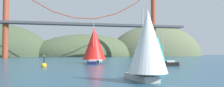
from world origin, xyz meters
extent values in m
plane|color=navy|center=(0.00, 0.00, 0.00)|extent=(360.00, 360.00, 0.00)
ellipsoid|color=#5B6647|center=(60.00, 135.00, 0.00)|extent=(73.80, 44.00, 47.78)
ellipsoid|color=#4C5B3D|center=(5.00, 135.00, 0.00)|extent=(77.38, 44.00, 31.50)
cylinder|color=#A34228|center=(-39.93, 95.00, 19.98)|extent=(2.80, 2.80, 39.96)
cylinder|color=#A34228|center=(39.93, 95.00, 19.98)|extent=(2.80, 2.80, 39.96)
cube|color=#47474C|center=(0.00, 95.00, 18.03)|extent=(115.86, 6.00, 1.20)
cylinder|color=#A34228|center=(-22.82, 95.00, 27.60)|extent=(11.65, 0.50, 6.62)
cylinder|color=#A34228|center=(-11.41, 95.00, 22.96)|extent=(11.54, 0.50, 3.57)
cylinder|color=#A34228|center=(0.00, 95.00, 21.42)|extent=(11.41, 0.50, 0.50)
cylinder|color=#A34228|center=(11.41, 95.00, 22.96)|extent=(11.54, 0.50, 3.57)
cylinder|color=#A34228|center=(22.82, 95.00, 27.60)|extent=(11.65, 0.50, 6.62)
cube|color=white|center=(-0.67, 53.72, 0.35)|extent=(3.02, 8.47, 0.71)
cube|color=beige|center=(-0.49, 52.23, 0.89)|extent=(1.88, 2.82, 0.36)
cylinder|color=#B2B2B7|center=(-0.76, 54.54, 5.80)|extent=(0.14, 0.14, 10.19)
cone|color=green|center=(-0.97, 56.35, 5.62)|extent=(5.24, 5.24, 9.23)
cube|color=#191E4C|center=(-5.05, 31.93, 0.37)|extent=(4.40, 8.81, 0.73)
cube|color=beige|center=(-5.44, 30.45, 0.91)|extent=(2.40, 3.08, 0.36)
cylinder|color=#B2B2B7|center=(-4.84, 32.75, 6.09)|extent=(0.14, 0.14, 10.71)
cone|color=red|center=(-4.37, 34.56, 5.41)|extent=(7.76, 7.76, 8.77)
cube|color=#B7B2A8|center=(-5.28, -3.83, 0.31)|extent=(2.20, 5.72, 0.63)
cube|color=beige|center=(-5.37, -2.83, 0.81)|extent=(1.45, 1.90, 0.36)
cylinder|color=#B2B2B7|center=(-5.23, -4.39, 4.17)|extent=(0.14, 0.14, 7.09)
cone|color=white|center=(-5.11, -5.61, 4.19)|extent=(4.37, 4.37, 6.52)
cube|color=black|center=(8.86, 18.33, 0.42)|extent=(6.04, 1.61, 0.84)
cube|color=beige|center=(9.94, 18.35, 1.02)|extent=(1.95, 1.15, 0.36)
cylinder|color=#B2B2B7|center=(8.26, 18.31, 4.18)|extent=(0.14, 0.14, 6.68)
cone|color=teal|center=(6.95, 18.27, 4.08)|extent=(3.55, 3.55, 5.89)
sphere|color=gold|center=(-16.87, 20.75, 0.30)|extent=(1.10, 1.10, 1.10)
cylinder|color=black|center=(-16.87, 20.75, 1.35)|extent=(0.20, 0.20, 1.60)
sphere|color=#F2EA99|center=(-16.87, 20.75, 2.27)|extent=(0.24, 0.24, 0.24)
camera|label=1|loc=(-14.07, -27.27, 3.09)|focal=36.24mm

